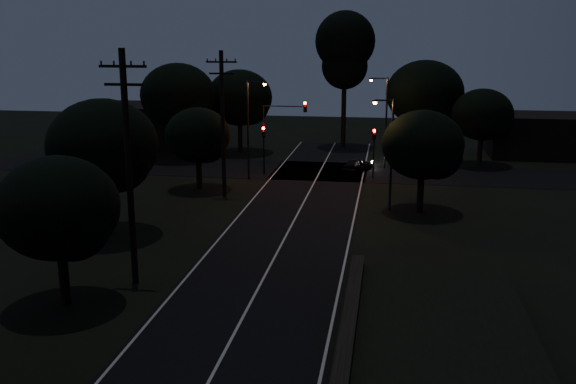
% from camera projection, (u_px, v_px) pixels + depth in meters
% --- Properties ---
extents(road_surface, '(60.00, 70.00, 0.03)m').
position_uv_depth(road_surface, '(304.00, 202.00, 45.37)').
color(road_surface, black).
rests_on(road_surface, ground).
extents(utility_pole_mid, '(2.20, 0.30, 11.00)m').
position_uv_depth(utility_pole_mid, '(129.00, 165.00, 29.45)').
color(utility_pole_mid, black).
rests_on(utility_pole_mid, ground).
extents(utility_pole_far, '(2.20, 0.30, 10.50)m').
position_uv_depth(utility_pole_far, '(223.00, 122.00, 45.81)').
color(utility_pole_far, black).
rests_on(utility_pole_far, ground).
extents(tree_left_b, '(5.23, 5.23, 6.64)m').
position_uv_depth(tree_left_b, '(61.00, 211.00, 27.09)').
color(tree_left_b, black).
rests_on(tree_left_b, ground).
extents(tree_left_c, '(6.37, 6.37, 8.05)m').
position_uv_depth(tree_left_c, '(106.00, 148.00, 36.82)').
color(tree_left_c, black).
rests_on(tree_left_c, ground).
extents(tree_left_d, '(4.93, 4.93, 6.26)m').
position_uv_depth(tree_left_d, '(200.00, 137.00, 48.33)').
color(tree_left_d, black).
rests_on(tree_left_d, ground).
extents(tree_far_nw, '(6.51, 6.51, 8.25)m').
position_uv_depth(tree_far_nw, '(241.00, 99.00, 63.41)').
color(tree_far_nw, black).
rests_on(tree_far_nw, ground).
extents(tree_far_w, '(7.07, 7.07, 9.01)m').
position_uv_depth(tree_far_w, '(180.00, 97.00, 60.19)').
color(tree_far_w, black).
rests_on(tree_far_w, ground).
extents(tree_far_ne, '(7.33, 7.33, 9.28)m').
position_uv_depth(tree_far_ne, '(428.00, 95.00, 60.49)').
color(tree_far_ne, black).
rests_on(tree_far_ne, ground).
extents(tree_far_e, '(5.45, 5.45, 6.91)m').
position_uv_depth(tree_far_e, '(485.00, 116.00, 57.26)').
color(tree_far_e, black).
rests_on(tree_far_e, ground).
extents(tree_right_a, '(5.37, 5.37, 6.83)m').
position_uv_depth(tree_right_a, '(426.00, 147.00, 41.89)').
color(tree_right_a, black).
rests_on(tree_right_a, ground).
extents(tall_pine, '(6.15, 6.15, 13.98)m').
position_uv_depth(tall_pine, '(345.00, 49.00, 65.71)').
color(tall_pine, black).
rests_on(tall_pine, ground).
extents(building_left, '(10.00, 8.00, 4.40)m').
position_uv_depth(building_left, '(143.00, 125.00, 67.91)').
color(building_left, black).
rests_on(building_left, ground).
extents(building_right, '(9.00, 7.00, 4.00)m').
position_uv_depth(building_right, '(535.00, 135.00, 62.83)').
color(building_right, black).
rests_on(building_right, ground).
extents(signal_left, '(0.28, 0.35, 4.10)m').
position_uv_depth(signal_left, '(264.00, 141.00, 53.89)').
color(signal_left, black).
rests_on(signal_left, ground).
extents(signal_right, '(0.28, 0.35, 4.10)m').
position_uv_depth(signal_right, '(374.00, 144.00, 52.49)').
color(signal_right, black).
rests_on(signal_right, ground).
extents(signal_mast, '(3.70, 0.35, 6.25)m').
position_uv_depth(signal_mast, '(284.00, 124.00, 53.28)').
color(signal_mast, black).
rests_on(signal_mast, ground).
extents(streetlight_a, '(1.66, 0.26, 8.00)m').
position_uv_depth(streetlight_a, '(250.00, 123.00, 51.67)').
color(streetlight_a, black).
rests_on(streetlight_a, ground).
extents(streetlight_b, '(1.66, 0.26, 8.00)m').
position_uv_depth(streetlight_b, '(384.00, 116.00, 55.80)').
color(streetlight_b, black).
rests_on(streetlight_b, ground).
extents(streetlight_c, '(1.46, 0.26, 7.50)m').
position_uv_depth(streetlight_c, '(389.00, 147.00, 42.37)').
color(streetlight_c, black).
rests_on(streetlight_c, ground).
extents(car, '(2.73, 3.77, 1.19)m').
position_uv_depth(car, '(358.00, 165.00, 55.60)').
color(car, black).
rests_on(car, ground).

